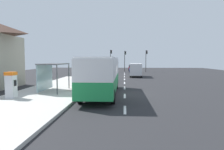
# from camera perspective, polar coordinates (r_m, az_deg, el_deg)

# --- Properties ---
(ground_plane) EXTENTS (56.00, 92.00, 0.04)m
(ground_plane) POSITION_cam_1_polar(r_m,az_deg,el_deg) (33.14, 2.85, -1.18)
(ground_plane) COLOR #262628
(sidewalk_platform) EXTENTS (6.20, 30.00, 0.18)m
(sidewalk_platform) POSITION_cam_1_polar(r_m,az_deg,el_deg) (22.21, -14.14, -3.65)
(sidewalk_platform) COLOR beige
(sidewalk_platform) RESTS_ON ground
(lane_stripe_seg_0) EXTENTS (0.16, 2.20, 0.01)m
(lane_stripe_seg_0) POSITION_cam_1_polar(r_m,az_deg,el_deg) (13.35, 3.39, -9.05)
(lane_stripe_seg_0) COLOR silver
(lane_stripe_seg_0) RESTS_ON ground
(lane_stripe_seg_1) EXTENTS (0.16, 2.20, 0.01)m
(lane_stripe_seg_1) POSITION_cam_1_polar(r_m,az_deg,el_deg) (18.25, 3.34, -5.47)
(lane_stripe_seg_1) COLOR silver
(lane_stripe_seg_1) RESTS_ON ground
(lane_stripe_seg_2) EXTENTS (0.16, 2.20, 0.01)m
(lane_stripe_seg_2) POSITION_cam_1_polar(r_m,az_deg,el_deg) (23.20, 3.31, -3.41)
(lane_stripe_seg_2) COLOR silver
(lane_stripe_seg_2) RESTS_ON ground
(lane_stripe_seg_3) EXTENTS (0.16, 2.20, 0.01)m
(lane_stripe_seg_3) POSITION_cam_1_polar(r_m,az_deg,el_deg) (28.16, 3.29, -2.08)
(lane_stripe_seg_3) COLOR silver
(lane_stripe_seg_3) RESTS_ON ground
(lane_stripe_seg_4) EXTENTS (0.16, 2.20, 0.01)m
(lane_stripe_seg_4) POSITION_cam_1_polar(r_m,az_deg,el_deg) (33.14, 3.28, -1.14)
(lane_stripe_seg_4) COLOR silver
(lane_stripe_seg_4) RESTS_ON ground
(lane_stripe_seg_5) EXTENTS (0.16, 2.20, 0.01)m
(lane_stripe_seg_5) POSITION_cam_1_polar(r_m,az_deg,el_deg) (38.12, 3.27, -0.45)
(lane_stripe_seg_5) COLOR silver
(lane_stripe_seg_5) RESTS_ON ground
(lane_stripe_seg_6) EXTENTS (0.16, 2.20, 0.01)m
(lane_stripe_seg_6) POSITION_cam_1_polar(r_m,az_deg,el_deg) (43.11, 3.26, 0.08)
(lane_stripe_seg_6) COLOR silver
(lane_stripe_seg_6) RESTS_ON ground
(lane_stripe_seg_7) EXTENTS (0.16, 2.20, 0.01)m
(lane_stripe_seg_7) POSITION_cam_1_polar(r_m,az_deg,el_deg) (48.09, 3.26, 0.50)
(lane_stripe_seg_7) COLOR silver
(lane_stripe_seg_7) RESTS_ON ground
(bus) EXTENTS (2.57, 11.02, 3.21)m
(bus) POSITION_cam_1_polar(r_m,az_deg,el_deg) (18.55, -2.71, 0.40)
(bus) COLOR #1E8C47
(bus) RESTS_ON ground
(white_van) EXTENTS (2.18, 5.26, 2.30)m
(white_van) POSITION_cam_1_polar(r_m,az_deg,el_deg) (38.21, 6.21, 1.55)
(white_van) COLOR silver
(white_van) RESTS_ON ground
(sedan_near) EXTENTS (1.85, 4.40, 1.52)m
(sedan_near) POSITION_cam_1_polar(r_m,az_deg,el_deg) (51.37, 5.55, 1.59)
(sedan_near) COLOR navy
(sedan_near) RESTS_ON ground
(sedan_far) EXTENTS (1.98, 4.47, 1.52)m
(sedan_far) POSITION_cam_1_polar(r_m,az_deg,el_deg) (61.08, 5.18, 2.00)
(sedan_far) COLOR #A51919
(sedan_far) RESTS_ON ground
(ticket_machine) EXTENTS (0.66, 0.76, 1.94)m
(ticket_machine) POSITION_cam_1_polar(r_m,az_deg,el_deg) (17.75, -24.86, -2.32)
(ticket_machine) COLOR silver
(ticket_machine) RESTS_ON sidewalk_platform
(recycling_bin_orange) EXTENTS (0.52, 0.52, 0.95)m
(recycling_bin_orange) POSITION_cam_1_polar(r_m,az_deg,el_deg) (20.75, -9.06, -2.54)
(recycling_bin_orange) COLOR orange
(recycling_bin_orange) RESTS_ON sidewalk_platform
(recycling_bin_blue) EXTENTS (0.52, 0.52, 0.95)m
(recycling_bin_blue) POSITION_cam_1_polar(r_m,az_deg,el_deg) (21.43, -8.66, -2.33)
(recycling_bin_blue) COLOR blue
(recycling_bin_blue) RESTS_ON sidewalk_platform
(recycling_bin_yellow) EXTENTS (0.52, 0.52, 0.95)m
(recycling_bin_yellow) POSITION_cam_1_polar(r_m,az_deg,el_deg) (22.12, -8.29, -2.12)
(recycling_bin_yellow) COLOR yellow
(recycling_bin_yellow) RESTS_ON sidewalk_platform
(traffic_light_near_side) EXTENTS (0.49, 0.28, 5.23)m
(traffic_light_near_side) POSITION_cam_1_polar(r_m,az_deg,el_deg) (53.14, 8.95, 4.53)
(traffic_light_near_side) COLOR #2D2D2D
(traffic_light_near_side) RESTS_ON ground
(traffic_light_far_side) EXTENTS (0.49, 0.28, 5.37)m
(traffic_light_far_side) POSITION_cam_1_polar(r_m,az_deg,el_deg) (53.78, -0.32, 4.67)
(traffic_light_far_side) COLOR #2D2D2D
(traffic_light_far_side) RESTS_ON ground
(traffic_light_median) EXTENTS (0.49, 0.28, 5.14)m
(traffic_light_median) POSITION_cam_1_polar(r_m,az_deg,el_deg) (54.48, 3.42, 4.50)
(traffic_light_median) COLOR #2D2D2D
(traffic_light_median) RESTS_ON ground
(bus_shelter) EXTENTS (1.80, 4.00, 2.50)m
(bus_shelter) POSITION_cam_1_polar(r_m,az_deg,el_deg) (20.38, -15.73, 1.30)
(bus_shelter) COLOR #4C4C51
(bus_shelter) RESTS_ON sidewalk_platform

